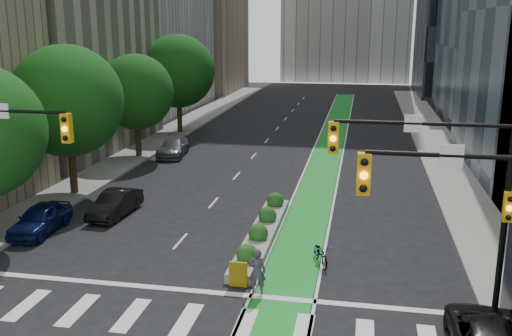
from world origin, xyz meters
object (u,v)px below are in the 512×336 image
at_px(parked_car_left_mid, 115,204).
at_px(parked_car_left_far, 173,147).
at_px(bicycle, 321,254).
at_px(parked_car_right, 486,336).
at_px(median_planter, 262,231).
at_px(cyclist, 257,271).
at_px(parked_car_left_near, 40,219).

relative_size(parked_car_left_mid, parked_car_left_far, 0.85).
xyz_separation_m(bicycle, parked_car_right, (5.46, -5.94, 0.18)).
height_order(median_planter, cyclist, cyclist).
bearing_deg(parked_car_left_mid, parked_car_left_far, 100.12).
height_order(parked_car_left_near, parked_car_left_far, parked_car_left_near).
xyz_separation_m(median_planter, cyclist, (0.80, -5.60, 0.53)).
xyz_separation_m(median_planter, parked_car_left_far, (-9.79, 15.94, 0.31)).
relative_size(median_planter, parked_car_left_mid, 2.56).
bearing_deg(parked_car_left_mid, parked_car_right, -27.86).
xyz_separation_m(median_planter, parked_car_left_mid, (-8.20, 1.84, 0.29)).
distance_m(bicycle, cyclist, 3.87).
distance_m(parked_car_left_mid, parked_car_right, 19.48).
distance_m(cyclist, parked_car_left_near, 12.32).
distance_m(cyclist, parked_car_left_mid, 11.68).
bearing_deg(median_planter, parked_car_right, -44.82).
height_order(parked_car_left_near, parked_car_right, parked_car_left_near).
relative_size(cyclist, parked_car_right, 0.39).
bearing_deg(parked_car_right, cyclist, -18.10).
distance_m(parked_car_left_far, parked_car_right, 30.34).
bearing_deg(median_planter, parked_car_left_near, -173.71).
height_order(median_planter, parked_car_left_far, parked_car_left_far).
height_order(median_planter, bicycle, median_planter).
bearing_deg(parked_car_left_near, parked_car_left_mid, 48.56).
distance_m(bicycle, parked_car_right, 8.07).
relative_size(bicycle, parked_car_left_near, 0.43).
distance_m(bicycle, parked_car_left_mid, 11.92).
xyz_separation_m(cyclist, parked_car_right, (7.60, -2.74, -0.25)).
xyz_separation_m(cyclist, parked_car_left_near, (-11.50, 4.42, -0.20)).
bearing_deg(parked_car_left_mid, median_planter, -8.99).
height_order(cyclist, parked_car_left_mid, cyclist).
xyz_separation_m(parked_car_left_near, parked_car_left_far, (0.91, 17.12, -0.02)).
relative_size(bicycle, parked_car_left_mid, 0.44).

